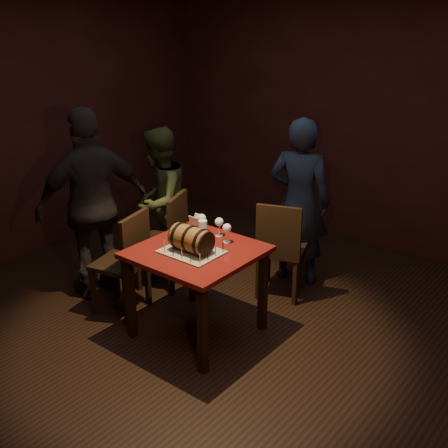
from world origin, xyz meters
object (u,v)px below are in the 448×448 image
object	(u,v)px
barrel_cake	(191,239)
wine_glass_mid	(219,223)
wine_glass_right	(227,229)
chair_left_rear	(168,236)
person_left_rear	(160,201)
wine_glass_left	(202,219)
pint_of_ale	(203,229)
person_left_front	(93,205)
chair_back	(280,245)
person_back	(299,202)
chair_left_front	(127,258)
pub_table	(197,262)

from	to	relation	value
barrel_cake	wine_glass_mid	size ratio (longest dim) A/B	2.28
wine_glass_right	chair_left_rear	bearing A→B (deg)	167.31
wine_glass_mid	person_left_rear	xyz separation A→B (m)	(-1.03, 0.35, -0.14)
wine_glass_left	person_left_rear	world-z (taller)	person_left_rear
pint_of_ale	person_left_front	xyz separation A→B (m)	(-1.06, -0.26, 0.05)
wine_glass_mid	chair_back	world-z (taller)	chair_back
person_back	pint_of_ale	bearing A→B (deg)	61.97
chair_left_front	person_back	bearing A→B (deg)	60.91
pub_table	wine_glass_right	distance (m)	0.36
chair_back	chair_left_rear	xyz separation A→B (m)	(-0.94, -0.46, 0.00)
wine_glass_left	pub_table	bearing A→B (deg)	-56.39
pint_of_ale	person_left_rear	xyz separation A→B (m)	(-0.95, 0.46, -0.09)
person_back	chair_back	bearing A→B (deg)	84.15
barrel_cake	wine_glass_left	xyz separation A→B (m)	(-0.20, 0.36, 0.01)
barrel_cake	chair_left_rear	distance (m)	0.97
chair_left_rear	chair_left_front	xyz separation A→B (m)	(0.05, -0.57, 0.00)
person_left_front	person_left_rear	bearing A→B (deg)	-168.20
wine_glass_left	person_back	world-z (taller)	person_back
person_left_rear	wine_glass_mid	bearing A→B (deg)	52.78
wine_glass_right	pub_table	bearing A→B (deg)	-110.58
wine_glass_left	chair_left_rear	world-z (taller)	chair_left_rear
chair_back	chair_left_front	xyz separation A→B (m)	(-0.89, -1.03, 0.00)
chair_left_front	person_left_front	distance (m)	0.60
wine_glass_left	person_back	bearing A→B (deg)	72.86
chair_left_rear	person_left_front	world-z (taller)	person_left_front
chair_back	person_left_rear	xyz separation A→B (m)	(-1.26, -0.24, 0.21)
wine_glass_left	barrel_cake	bearing A→B (deg)	-60.72
wine_glass_mid	person_back	bearing A→B (deg)	81.42
barrel_cake	person_back	world-z (taller)	person_back
person_left_rear	chair_back	bearing A→B (deg)	82.15
chair_left_front	pub_table	bearing A→B (deg)	10.07
wine_glass_left	person_back	size ratio (longest dim) A/B	0.10
barrel_cake	chair_back	size ratio (longest dim) A/B	0.40
chair_left_front	person_back	world-z (taller)	person_back
wine_glass_left	chair_back	bearing A→B (deg)	57.12
pint_of_ale	chair_left_front	distance (m)	0.73
chair_left_rear	chair_left_front	size ratio (longest dim) A/B	1.00
pint_of_ale	barrel_cake	bearing A→B (deg)	-66.46
person_left_rear	person_left_front	xyz separation A→B (m)	(-0.11, -0.72, 0.14)
barrel_cake	person_left_rear	distance (m)	1.31
wine_glass_left	wine_glass_mid	size ratio (longest dim) A/B	1.00
wine_glass_right	chair_left_rear	xyz separation A→B (m)	(-0.84, 0.19, -0.35)
barrel_cake	wine_glass_mid	distance (m)	0.39
barrel_cake	person_left_rear	size ratio (longest dim) A/B	0.25
chair_back	chair_left_rear	distance (m)	1.05
person_left_rear	person_left_front	size ratio (longest dim) A/B	0.84
wine_glass_left	person_left_rear	xyz separation A→B (m)	(-0.87, 0.37, -0.14)
chair_back	chair_left_front	distance (m)	1.36
chair_left_rear	person_left_rear	world-z (taller)	person_left_rear
wine_glass_left	wine_glass_mid	distance (m)	0.17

